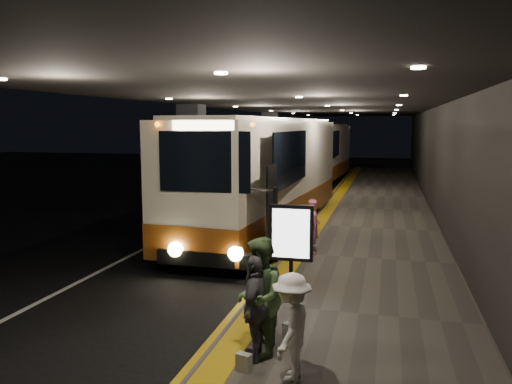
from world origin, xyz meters
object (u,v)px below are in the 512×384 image
at_px(passenger_boarding, 313,226).
at_px(passenger_waiting_grey, 255,308).
at_px(passenger_waiting_white, 292,327).
at_px(stanchion_post, 261,281).
at_px(bag_polka, 291,334).
at_px(coach_main, 266,179).
at_px(coach_second, 318,156).
at_px(info_sign, 291,235).
at_px(passenger_waiting_green, 259,297).
at_px(bag_plain, 244,362).

bearing_deg(passenger_boarding, passenger_waiting_grey, 167.38).
relative_size(passenger_waiting_white, stanchion_post, 1.44).
height_order(bag_polka, stanchion_post, stanchion_post).
distance_m(coach_main, bag_polka, 9.64).
xyz_separation_m(passenger_waiting_grey, stanchion_post, (-0.46, 2.15, -0.28)).
xyz_separation_m(passenger_waiting_grey, bag_polka, (0.45, 0.63, -0.64)).
distance_m(coach_second, info_sign, 21.23).
distance_m(coach_main, passenger_waiting_green, 9.89).
xyz_separation_m(bag_polka, info_sign, (-0.46, 2.32, 1.12)).
relative_size(passenger_waiting_white, bag_plain, 5.69).
distance_m(passenger_boarding, passenger_waiting_white, 7.05).
xyz_separation_m(passenger_boarding, info_sign, (0.06, -3.62, 0.54)).
xyz_separation_m(bag_polka, bag_plain, (-0.50, -1.05, -0.04)).
xyz_separation_m(bag_plain, info_sign, (0.04, 3.38, 1.16)).
distance_m(coach_main, coach_second, 14.28).
height_order(coach_main, passenger_waiting_green, coach_main).
height_order(coach_main, stanchion_post, coach_main).
height_order(coach_second, info_sign, coach_second).
bearing_deg(passenger_boarding, info_sign, 167.68).
relative_size(passenger_waiting_green, passenger_waiting_grey, 1.14).
distance_m(coach_second, passenger_waiting_green, 24.01).
distance_m(passenger_waiting_grey, info_sign, 2.99).
relative_size(coach_second, stanchion_post, 11.05).
distance_m(coach_second, bag_plain, 24.62).
relative_size(coach_main, stanchion_post, 11.68).
height_order(coach_main, passenger_waiting_grey, coach_main).
bearing_deg(coach_main, stanchion_post, -73.14).
height_order(passenger_boarding, stanchion_post, passenger_boarding).
relative_size(coach_main, passenger_waiting_grey, 7.59).
bearing_deg(passenger_waiting_green, passenger_waiting_grey, -18.55).
height_order(coach_main, passenger_boarding, coach_main).
xyz_separation_m(passenger_waiting_green, bag_plain, (-0.08, -0.59, -0.79)).
xyz_separation_m(passenger_boarding, passenger_waiting_grey, (0.07, -6.57, 0.06)).
bearing_deg(bag_plain, stanchion_post, 98.91).
distance_m(passenger_waiting_green, passenger_waiting_grey, 0.20).
xyz_separation_m(passenger_waiting_green, info_sign, (-0.04, 2.79, 0.37)).
distance_m(passenger_waiting_white, bag_plain, 0.94).
relative_size(passenger_waiting_white, info_sign, 0.79).
relative_size(passenger_waiting_grey, bag_plain, 6.07).
relative_size(coach_second, passenger_boarding, 7.71).
height_order(coach_main, bag_plain, coach_main).
bearing_deg(info_sign, passenger_waiting_white, -80.69).
distance_m(passenger_waiting_green, bag_polka, 0.98).
height_order(passenger_waiting_green, info_sign, info_sign).
xyz_separation_m(coach_main, passenger_waiting_green, (2.23, -9.60, -0.75)).
bearing_deg(coach_second, coach_main, -86.16).
bearing_deg(passenger_waiting_white, stanchion_post, -152.29).
relative_size(passenger_waiting_grey, stanchion_post, 1.54).
distance_m(coach_main, passenger_waiting_white, 10.64).
height_order(passenger_waiting_green, stanchion_post, passenger_waiting_green).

